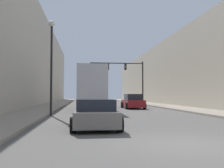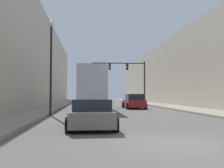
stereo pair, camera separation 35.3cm
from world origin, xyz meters
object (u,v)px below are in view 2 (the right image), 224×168
object	(u,v)px
traffic_signal_gantry	(132,74)
street_lamp	(51,55)
semi_truck	(91,87)
sedan_car	(92,114)
suv_car	(134,102)

from	to	relation	value
traffic_signal_gantry	street_lamp	distance (m)	19.26
semi_truck	traffic_signal_gantry	distance (m)	11.76
semi_truck	sedan_car	xyz separation A→B (m)	(-0.21, -14.04, -1.63)
traffic_signal_gantry	street_lamp	world-z (taller)	street_lamp
semi_truck	sedan_car	bearing A→B (deg)	-90.84
street_lamp	sedan_car	bearing A→B (deg)	-67.59
semi_truck	traffic_signal_gantry	world-z (taller)	traffic_signal_gantry
suv_car	traffic_signal_gantry	size ratio (longest dim) A/B	0.57
sedan_car	traffic_signal_gantry	xyz separation A→B (m)	(6.20, 23.91, 3.83)
traffic_signal_gantry	street_lamp	bearing A→B (deg)	-118.02
traffic_signal_gantry	street_lamp	xyz separation A→B (m)	(-9.05, -17.01, -0.03)
semi_truck	traffic_signal_gantry	xyz separation A→B (m)	(6.00, 9.88, 2.20)
semi_truck	suv_car	xyz separation A→B (m)	(4.71, 1.45, -1.51)
sedan_car	suv_car	world-z (taller)	suv_car
suv_car	street_lamp	distance (m)	12.14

